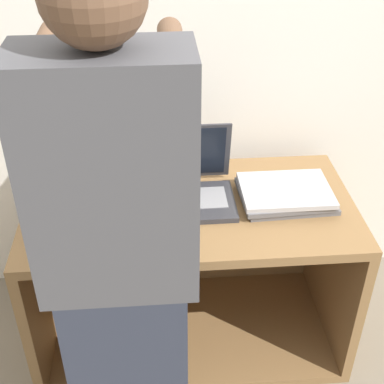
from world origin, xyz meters
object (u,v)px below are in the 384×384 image
Objects in this scene: laptop_open at (189,185)px; laptop_stack_right at (286,194)px; person at (121,270)px; laptop_stack_left at (90,197)px.

laptop_open reaches higher than laptop_stack_right.
laptop_open is 0.61m from person.
laptop_stack_right is (0.35, -0.05, -0.03)m from laptop_open.
laptop_stack_left reaches higher than laptop_stack_right.
laptop_stack_left is at bearing -179.73° from laptop_stack_right.
laptop_open is at bearing 172.56° from laptop_stack_right.
laptop_stack_right is at bearing 41.46° from person.
laptop_stack_right is at bearing -7.44° from laptop_open.
laptop_stack_left is 0.21× the size of person.
laptop_open is 0.93× the size of laptop_stack_right.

